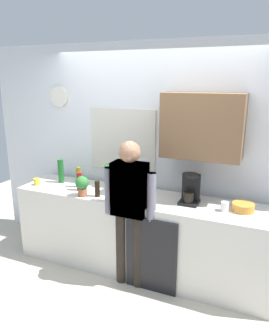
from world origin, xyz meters
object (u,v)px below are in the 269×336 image
(bottle_dark_sauce, at_px, (97,189))
(person_guest, at_px, (130,203))
(mixing_bowl, at_px, (243,207))
(bottle_green_wine, at_px, (61,171))
(bottle_olive_oil, at_px, (79,177))
(person_at_sink, at_px, (130,203))
(coffee_maker, at_px, (190,190))
(potted_plant, at_px, (82,185))
(cup_yellow_cup, at_px, (37,182))
(cup_white_mug, at_px, (225,206))
(dish_soap, at_px, (78,176))
(bottle_red_vinegar, at_px, (79,181))
(bottle_amber_beer, at_px, (131,188))
(bottle_clear_soda, at_px, (109,176))

(bottle_dark_sauce, bearing_deg, person_guest, -15.02)
(mixing_bowl, bearing_deg, bottle_green_wine, 179.10)
(bottle_olive_oil, xyz_separation_m, person_at_sink, (0.82, -0.32, -0.09))
(coffee_maker, xyz_separation_m, person_at_sink, (-0.55, -0.35, -0.11))
(person_at_sink, xyz_separation_m, person_guest, (0.00, 0.00, 0.00))
(coffee_maker, bearing_deg, potted_plant, -166.64)
(potted_plant, height_order, person_at_sink, person_at_sink)
(cup_yellow_cup, bearing_deg, mixing_bowl, 4.12)
(cup_yellow_cup, height_order, cup_white_mug, cup_white_mug)
(potted_plant, relative_size, person_at_sink, 0.14)
(cup_yellow_cup, height_order, person_guest, person_guest)
(cup_white_mug, height_order, dish_soap, dish_soap)
(bottle_dark_sauce, relative_size, mixing_bowl, 0.82)
(cup_yellow_cup, bearing_deg, bottle_red_vinegar, 4.49)
(cup_yellow_cup, distance_m, person_guest, 1.35)
(bottle_red_vinegar, bearing_deg, cup_yellow_cup, -175.51)
(cup_white_mug, distance_m, person_at_sink, 0.96)
(coffee_maker, height_order, person_at_sink, person_at_sink)
(bottle_olive_oil, relative_size, bottle_green_wine, 0.83)
(bottle_dark_sauce, height_order, bottle_amber_beer, bottle_amber_beer)
(bottle_green_wine, bearing_deg, bottle_olive_oil, -11.31)
(coffee_maker, xyz_separation_m, bottle_clear_soda, (-1.03, 0.12, -0.01))
(bottle_dark_sauce, relative_size, person_at_sink, 0.11)
(bottle_dark_sauce, height_order, cup_yellow_cup, bottle_dark_sauce)
(bottle_dark_sauce, xyz_separation_m, person_guest, (0.45, -0.12, -0.05))
(bottle_amber_beer, xyz_separation_m, person_at_sink, (0.08, -0.22, -0.08))
(bottle_clear_soda, distance_m, cup_white_mug, 1.42)
(cup_yellow_cup, bearing_deg, potted_plant, -7.87)
(bottle_amber_beer, height_order, person_at_sink, person_at_sink)
(bottle_green_wine, xyz_separation_m, dish_soap, (0.18, 0.10, -0.07))
(cup_yellow_cup, relative_size, potted_plant, 0.37)
(bottle_red_vinegar, distance_m, bottle_amber_beer, 0.67)
(bottle_olive_oil, distance_m, mixing_bowl, 1.91)
(bottle_dark_sauce, distance_m, potted_plant, 0.18)
(bottle_clear_soda, bearing_deg, coffee_maker, -6.41)
(bottle_olive_oil, bearing_deg, cup_yellow_cup, -164.07)
(bottle_olive_oil, height_order, potted_plant, bottle_olive_oil)
(bottle_green_wine, bearing_deg, cup_yellow_cup, -136.12)
(bottle_red_vinegar, height_order, cup_yellow_cup, bottle_red_vinegar)
(potted_plant, distance_m, dish_soap, 0.53)
(bottle_red_vinegar, xyz_separation_m, mixing_bowl, (1.84, 0.13, -0.07))
(bottle_clear_soda, bearing_deg, bottle_green_wine, -172.74)
(coffee_maker, height_order, bottle_clear_soda, coffee_maker)
(bottle_clear_soda, distance_m, mixing_bowl, 1.58)
(potted_plant, bearing_deg, bottle_olive_oil, 129.37)
(cup_white_mug, xyz_separation_m, person_guest, (-0.92, -0.27, -0.01))
(bottle_clear_soda, relative_size, person_guest, 0.17)
(bottle_red_vinegar, height_order, bottle_olive_oil, bottle_olive_oil)
(coffee_maker, distance_m, dish_soap, 1.50)
(cup_white_mug, xyz_separation_m, mixing_bowl, (0.17, 0.07, -0.01))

